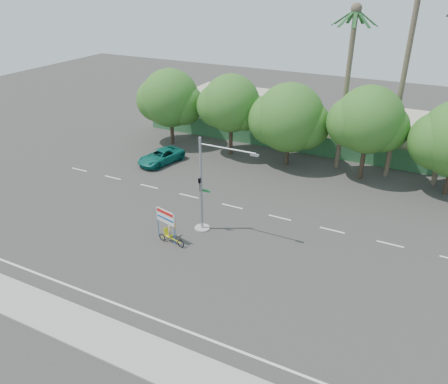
% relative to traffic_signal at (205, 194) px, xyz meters
% --- Properties ---
extents(ground, '(120.00, 120.00, 0.00)m').
position_rel_traffic_signal_xyz_m(ground, '(2.20, -3.98, -2.92)').
color(ground, '#33302D').
rests_on(ground, ground).
extents(sidewalk_near, '(50.00, 2.40, 0.12)m').
position_rel_traffic_signal_xyz_m(sidewalk_near, '(2.20, -11.48, -2.86)').
color(sidewalk_near, gray).
rests_on(sidewalk_near, ground).
extents(fence, '(38.00, 0.08, 2.00)m').
position_rel_traffic_signal_xyz_m(fence, '(2.20, 17.52, -1.92)').
color(fence, '#336B3D').
rests_on(fence, ground).
extents(building_left, '(12.00, 8.00, 4.00)m').
position_rel_traffic_signal_xyz_m(building_left, '(-7.80, 22.02, -0.92)').
color(building_left, '#BEB297').
rests_on(building_left, ground).
extents(building_right, '(14.00, 8.00, 3.60)m').
position_rel_traffic_signal_xyz_m(building_right, '(10.20, 22.02, -1.12)').
color(building_right, '#BEB297').
rests_on(building_right, ground).
extents(tree_far_left, '(7.14, 6.00, 7.96)m').
position_rel_traffic_signal_xyz_m(tree_far_left, '(-11.85, 14.02, 1.84)').
color(tree_far_left, '#473828').
rests_on(tree_far_left, ground).
extents(tree_left, '(6.66, 5.60, 8.07)m').
position_rel_traffic_signal_xyz_m(tree_left, '(-4.85, 14.02, 2.14)').
color(tree_left, '#473828').
rests_on(tree_left, ground).
extents(tree_center, '(7.62, 6.40, 7.85)m').
position_rel_traffic_signal_xyz_m(tree_center, '(1.14, 14.02, 1.55)').
color(tree_center, '#473828').
rests_on(tree_center, ground).
extents(tree_right, '(6.90, 5.80, 8.36)m').
position_rel_traffic_signal_xyz_m(tree_right, '(8.15, 14.02, 2.32)').
color(tree_right, '#473828').
rests_on(tree_right, ground).
extents(palm_tall, '(3.73, 3.79, 17.45)m').
position_rel_traffic_signal_xyz_m(palm_tall, '(10.20, 15.52, 7.55)').
color(palm_tall, '#70604C').
rests_on(palm_tall, ground).
extents(palm_short, '(3.73, 3.79, 14.45)m').
position_rel_traffic_signal_xyz_m(palm_short, '(5.70, 15.52, 5.94)').
color(palm_short, '#70604C').
rests_on(palm_short, ground).
extents(traffic_signal, '(4.72, 1.10, 7.00)m').
position_rel_traffic_signal_xyz_m(traffic_signal, '(0.00, 0.00, 0.00)').
color(traffic_signal, gray).
rests_on(traffic_signal, ground).
extents(trike_billboard, '(2.47, 0.91, 2.48)m').
position_rel_traffic_signal_xyz_m(trike_billboard, '(-1.54, -2.45, -1.92)').
color(trike_billboard, black).
rests_on(trike_billboard, ground).
extents(pickup_truck, '(3.34, 5.26, 1.35)m').
position_rel_traffic_signal_xyz_m(pickup_truck, '(-9.79, 8.84, -2.24)').
color(pickup_truck, '#0F6B5E').
rests_on(pickup_truck, ground).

